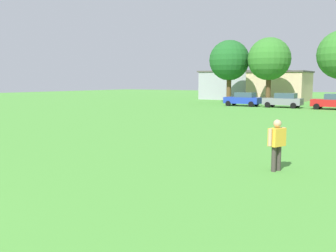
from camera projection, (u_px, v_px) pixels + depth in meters
name	position (u px, v px, depth m)	size (l,w,h in m)	color
ground_plane	(267.00, 117.00, 32.62)	(160.00, 160.00, 0.00)	#4C9338
adult_bystander	(277.00, 141.00, 12.79)	(0.51, 0.79, 1.76)	#3F3833
parked_car_blue_0	(243.00, 99.00, 46.40)	(4.30, 2.02, 1.68)	#1E38AD
parked_car_gray_1	(283.00, 100.00, 43.77)	(4.30, 2.02, 1.68)	slate
parked_car_red_2	(334.00, 102.00, 40.76)	(4.30, 2.02, 1.68)	red
tree_far_left	(229.00, 61.00, 53.31)	(5.61, 5.61, 8.75)	brown
tree_left	(269.00, 59.00, 50.09)	(5.61, 5.61, 8.74)	brown
house_left	(280.00, 86.00, 59.31)	(8.71, 7.44, 4.56)	beige
house_right	(244.00, 85.00, 62.47)	(14.18, 6.33, 4.73)	#9999A3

